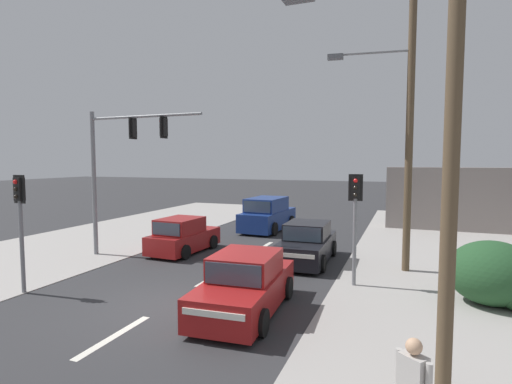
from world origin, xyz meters
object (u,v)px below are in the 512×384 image
(utility_pole_foreground_right, at_px, (445,82))
(hatchback_oncoming_mid, at_px, (183,236))
(traffic_signal_mast, at_px, (118,157))
(pedestal_signal_left_kerb, at_px, (20,213))
(sedan_receding_far, at_px, (307,244))
(utility_pole_midground_right, at_px, (406,109))
(sedan_oncoming_near, at_px, (245,285))
(suv_kerbside_parked, at_px, (267,215))
(pedestal_signal_right_kerb, at_px, (355,210))

(utility_pole_foreground_right, distance_m, hatchback_oncoming_mid, 13.04)
(traffic_signal_mast, bearing_deg, hatchback_oncoming_mid, 40.69)
(pedestal_signal_left_kerb, xyz_separation_m, hatchback_oncoming_mid, (1.69, 6.36, -1.71))
(pedestal_signal_left_kerb, bearing_deg, sedan_receding_far, 43.39)
(traffic_signal_mast, relative_size, sedan_receding_far, 1.40)
(utility_pole_midground_right, height_order, sedan_oncoming_near, utility_pole_midground_right)
(suv_kerbside_parked, bearing_deg, sedan_receding_far, -58.42)
(pedestal_signal_left_kerb, height_order, hatchback_oncoming_mid, pedestal_signal_left_kerb)
(sedan_receding_far, relative_size, sedan_oncoming_near, 0.99)
(utility_pole_foreground_right, xyz_separation_m, traffic_signal_mast, (-11.51, 5.94, -1.10))
(utility_pole_foreground_right, height_order, pedestal_signal_right_kerb, utility_pole_foreground_right)
(utility_pole_midground_right, relative_size, sedan_oncoming_near, 2.50)
(hatchback_oncoming_mid, bearing_deg, traffic_signal_mast, -139.31)
(traffic_signal_mast, bearing_deg, utility_pole_foreground_right, -27.28)
(sedan_receding_far, relative_size, suv_kerbside_parked, 0.92)
(suv_kerbside_parked, relative_size, hatchback_oncoming_mid, 1.25)
(utility_pole_foreground_right, xyz_separation_m, pedestal_signal_left_kerb, (-11.24, 1.26, -2.83))
(utility_pole_midground_right, height_order, pedestal_signal_left_kerb, utility_pole_midground_right)
(pedestal_signal_left_kerb, relative_size, sedan_oncoming_near, 0.82)
(pedestal_signal_right_kerb, relative_size, pedestal_signal_left_kerb, 1.00)
(utility_pole_midground_right, bearing_deg, suv_kerbside_parked, 139.65)
(traffic_signal_mast, xyz_separation_m, pedestal_signal_right_kerb, (9.49, -0.44, -1.73))
(traffic_signal_mast, bearing_deg, sedan_oncoming_near, -27.38)
(utility_pole_midground_right, relative_size, sedan_receding_far, 2.53)
(pedestal_signal_left_kerb, height_order, suv_kerbside_parked, pedestal_signal_left_kerb)
(pedestal_signal_left_kerb, distance_m, sedan_oncoming_near, 7.09)
(traffic_signal_mast, xyz_separation_m, hatchback_oncoming_mid, (1.96, 1.68, -3.44))
(traffic_signal_mast, relative_size, pedestal_signal_right_kerb, 1.69)
(sedan_receding_far, bearing_deg, pedestal_signal_right_kerb, -49.28)
(hatchback_oncoming_mid, bearing_deg, pedestal_signal_right_kerb, -15.75)
(traffic_signal_mast, xyz_separation_m, pedestal_signal_left_kerb, (0.27, -4.68, -1.73))
(utility_pole_midground_right, distance_m, pedestal_signal_left_kerb, 12.97)
(suv_kerbside_parked, xyz_separation_m, sedan_oncoming_near, (3.47, -11.81, -0.18))
(sedan_receding_far, bearing_deg, utility_pole_foreground_right, -62.48)
(sedan_receding_far, xyz_separation_m, suv_kerbside_parked, (-3.76, 6.12, 0.18))
(hatchback_oncoming_mid, bearing_deg, utility_pole_foreground_right, -38.58)
(traffic_signal_mast, bearing_deg, utility_pole_midground_right, 10.14)
(utility_pole_foreground_right, bearing_deg, pedestal_signal_right_kerb, 110.23)
(utility_pole_foreground_right, bearing_deg, traffic_signal_mast, 152.72)
(pedestal_signal_right_kerb, bearing_deg, sedan_oncoming_near, -126.77)
(sedan_receding_far, bearing_deg, sedan_oncoming_near, -92.89)
(pedestal_signal_right_kerb, bearing_deg, sedan_receding_far, 130.72)
(utility_pole_foreground_right, height_order, traffic_signal_mast, utility_pole_foreground_right)
(utility_pole_foreground_right, height_order, hatchback_oncoming_mid, utility_pole_foreground_right)
(traffic_signal_mast, relative_size, hatchback_oncoming_mid, 1.62)
(suv_kerbside_parked, bearing_deg, traffic_signal_mast, -113.85)
(sedan_receding_far, height_order, hatchback_oncoming_mid, sedan_receding_far)
(pedestal_signal_right_kerb, distance_m, suv_kerbside_parked, 10.52)
(utility_pole_foreground_right, height_order, utility_pole_midground_right, utility_pole_midground_right)
(utility_pole_midground_right, xyz_separation_m, hatchback_oncoming_mid, (-8.94, -0.27, -5.08))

